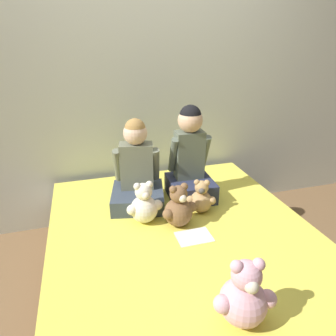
{
  "coord_description": "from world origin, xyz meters",
  "views": [
    {
      "loc": [
        -0.52,
        -1.4,
        1.55
      ],
      "look_at": [
        0.0,
        0.4,
        0.73
      ],
      "focal_mm": 32.0,
      "sensor_mm": 36.0,
      "label": 1
    }
  ],
  "objects_px": {
    "child_on_left": "(137,173)",
    "teddy_bear_held_by_right_child": "(201,198)",
    "bed": "(185,265)",
    "teddy_bear_between_children": "(179,208)",
    "sign_card": "(194,237)",
    "teddy_bear_held_by_left_child": "(144,205)",
    "child_on_right": "(190,161)",
    "teddy_bear_at_foot_of_bed": "(244,296)"
  },
  "relations": [
    {
      "from": "child_on_left",
      "to": "teddy_bear_held_by_right_child",
      "type": "height_order",
      "value": "child_on_left"
    },
    {
      "from": "teddy_bear_held_by_right_child",
      "to": "bed",
      "type": "bearing_deg",
      "value": -107.97
    },
    {
      "from": "bed",
      "to": "teddy_bear_between_children",
      "type": "distance_m",
      "value": 0.37
    },
    {
      "from": "bed",
      "to": "sign_card",
      "type": "relative_size",
      "value": 9.3
    },
    {
      "from": "child_on_left",
      "to": "teddy_bear_held_by_left_child",
      "type": "xyz_separation_m",
      "value": [
        -0.01,
        -0.25,
        -0.12
      ]
    },
    {
      "from": "teddy_bear_held_by_right_child",
      "to": "teddy_bear_between_children",
      "type": "relative_size",
      "value": 0.84
    },
    {
      "from": "child_on_right",
      "to": "teddy_bear_at_foot_of_bed",
      "type": "relative_size",
      "value": 2.15
    },
    {
      "from": "teddy_bear_held_by_left_child",
      "to": "teddy_bear_held_by_right_child",
      "type": "height_order",
      "value": "teddy_bear_held_by_left_child"
    },
    {
      "from": "child_on_left",
      "to": "teddy_bear_at_foot_of_bed",
      "type": "xyz_separation_m",
      "value": [
        0.23,
        -1.09,
        -0.1
      ]
    },
    {
      "from": "teddy_bear_at_foot_of_bed",
      "to": "sign_card",
      "type": "bearing_deg",
      "value": 96.84
    },
    {
      "from": "sign_card",
      "to": "child_on_right",
      "type": "bearing_deg",
      "value": 73.56
    },
    {
      "from": "child_on_right",
      "to": "teddy_bear_at_foot_of_bed",
      "type": "bearing_deg",
      "value": -96.5
    },
    {
      "from": "child_on_left",
      "to": "sign_card",
      "type": "xyz_separation_m",
      "value": [
        0.24,
        -0.5,
        -0.23
      ]
    },
    {
      "from": "bed",
      "to": "teddy_bear_at_foot_of_bed",
      "type": "distance_m",
      "value": 0.72
    },
    {
      "from": "child_on_left",
      "to": "child_on_right",
      "type": "xyz_separation_m",
      "value": [
        0.39,
        -0.0,
        0.05
      ]
    },
    {
      "from": "teddy_bear_between_children",
      "to": "teddy_bear_held_by_left_child",
      "type": "bearing_deg",
      "value": 139.5
    },
    {
      "from": "teddy_bear_held_by_left_child",
      "to": "teddy_bear_held_by_right_child",
      "type": "bearing_deg",
      "value": -3.25
    },
    {
      "from": "teddy_bear_held_by_left_child",
      "to": "teddy_bear_between_children",
      "type": "relative_size",
      "value": 0.98
    },
    {
      "from": "teddy_bear_held_by_right_child",
      "to": "teddy_bear_between_children",
      "type": "bearing_deg",
      "value": -130.5
    },
    {
      "from": "teddy_bear_between_children",
      "to": "child_on_right",
      "type": "bearing_deg",
      "value": 46.69
    },
    {
      "from": "child_on_right",
      "to": "teddy_bear_held_by_left_child",
      "type": "relative_size",
      "value": 2.43
    },
    {
      "from": "bed",
      "to": "child_on_left",
      "type": "relative_size",
      "value": 3.18
    },
    {
      "from": "bed",
      "to": "teddy_bear_between_children",
      "type": "xyz_separation_m",
      "value": [
        -0.01,
        0.13,
        0.35
      ]
    },
    {
      "from": "teddy_bear_held_by_left_child",
      "to": "teddy_bear_at_foot_of_bed",
      "type": "relative_size",
      "value": 0.89
    },
    {
      "from": "teddy_bear_held_by_left_child",
      "to": "child_on_left",
      "type": "bearing_deg",
      "value": 83.93
    },
    {
      "from": "sign_card",
      "to": "child_on_left",
      "type": "bearing_deg",
      "value": 115.84
    },
    {
      "from": "teddy_bear_held_by_right_child",
      "to": "child_on_left",
      "type": "bearing_deg",
      "value": 168.66
    },
    {
      "from": "child_on_left",
      "to": "child_on_right",
      "type": "height_order",
      "value": "child_on_right"
    },
    {
      "from": "teddy_bear_at_foot_of_bed",
      "to": "child_on_right",
      "type": "bearing_deg",
      "value": 89.81
    },
    {
      "from": "teddy_bear_held_by_left_child",
      "to": "sign_card",
      "type": "distance_m",
      "value": 0.37
    },
    {
      "from": "teddy_bear_held_by_right_child",
      "to": "teddy_bear_between_children",
      "type": "xyz_separation_m",
      "value": [
        -0.2,
        -0.11,
        0.02
      ]
    },
    {
      "from": "child_on_right",
      "to": "teddy_bear_between_children",
      "type": "xyz_separation_m",
      "value": [
        -0.2,
        -0.35,
        -0.16
      ]
    },
    {
      "from": "child_on_right",
      "to": "teddy_bear_between_children",
      "type": "distance_m",
      "value": 0.43
    },
    {
      "from": "teddy_bear_between_children",
      "to": "teddy_bear_held_by_right_child",
      "type": "bearing_deg",
      "value": 15.54
    },
    {
      "from": "teddy_bear_between_children",
      "to": "teddy_bear_at_foot_of_bed",
      "type": "height_order",
      "value": "teddy_bear_at_foot_of_bed"
    },
    {
      "from": "bed",
      "to": "teddy_bear_held_by_right_child",
      "type": "distance_m",
      "value": 0.44
    },
    {
      "from": "child_on_right",
      "to": "teddy_bear_held_by_right_child",
      "type": "relative_size",
      "value": 2.85
    },
    {
      "from": "child_on_left",
      "to": "teddy_bear_held_by_right_child",
      "type": "xyz_separation_m",
      "value": [
        0.39,
        -0.24,
        -0.13
      ]
    },
    {
      "from": "teddy_bear_at_foot_of_bed",
      "to": "teddy_bear_between_children",
      "type": "bearing_deg",
      "value": 101.0
    },
    {
      "from": "child_on_right",
      "to": "teddy_bear_held_by_right_child",
      "type": "height_order",
      "value": "child_on_right"
    },
    {
      "from": "child_on_left",
      "to": "teddy_bear_held_by_right_child",
      "type": "bearing_deg",
      "value": -19.65
    },
    {
      "from": "teddy_bear_between_children",
      "to": "sign_card",
      "type": "bearing_deg",
      "value": -85.3
    }
  ]
}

